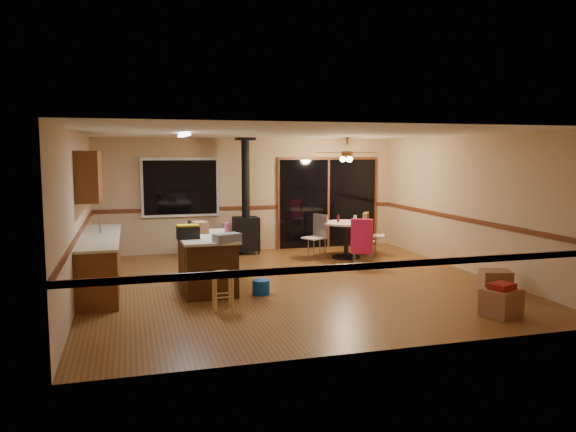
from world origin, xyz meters
name	(u,v)px	position (x,y,z in m)	size (l,w,h in m)	color
floor	(293,283)	(0.00, 0.00, 0.00)	(7.00, 7.00, 0.00)	brown
ceiling	(293,133)	(0.00, 0.00, 2.60)	(7.00, 7.00, 0.00)	silver
wall_back	(250,195)	(0.00, 3.50, 1.30)	(7.00, 7.00, 0.00)	tan
wall_front	(380,239)	(0.00, -3.50, 1.30)	(7.00, 7.00, 0.00)	tan
wall_left	(77,215)	(-3.50, 0.00, 1.30)	(7.00, 7.00, 0.00)	tan
wall_right	(470,204)	(3.50, 0.00, 1.30)	(7.00, 7.00, 0.00)	tan
chair_rail	(293,226)	(0.00, 0.00, 1.00)	(7.00, 7.00, 0.08)	#582816
window	(180,187)	(-1.60, 3.45, 1.50)	(1.72, 0.10, 1.32)	black
sliding_door	(328,203)	(1.90, 3.45, 1.05)	(2.52, 0.10, 2.10)	black
lower_cabinets	(101,263)	(-3.20, 0.50, 0.43)	(0.60, 3.00, 0.86)	brown
countertop	(100,237)	(-3.20, 0.50, 0.88)	(0.64, 3.04, 0.04)	beige
upper_cabinets	(90,175)	(-3.33, 0.70, 1.90)	(0.35, 2.00, 0.80)	brown
kitchen_island	(207,262)	(-1.50, 0.00, 0.45)	(0.88, 1.68, 0.90)	#36200D
wood_stove	(246,222)	(-0.20, 3.05, 0.73)	(0.55, 0.50, 2.52)	black
ceiling_fan	(347,155)	(1.78, 1.95, 2.21)	(0.24, 0.24, 0.55)	brown
fluorescent_strip	(184,135)	(-1.80, 0.30, 2.56)	(0.10, 1.20, 0.04)	white
toolbox_grey	(227,238)	(-1.27, -0.71, 0.96)	(0.41, 0.23, 0.13)	slate
toolbox_black	(188,233)	(-1.82, -0.24, 1.00)	(0.36, 0.19, 0.20)	black
toolbox_yellow_lid	(188,225)	(-1.82, -0.24, 1.11)	(0.35, 0.18, 0.03)	gold
box_on_island	(200,227)	(-1.56, 0.34, 1.00)	(0.22, 0.30, 0.20)	brown
bottle_dark	(190,228)	(-1.76, 0.11, 1.02)	(0.07, 0.07, 0.25)	black
bottle_pink	(227,230)	(-1.18, -0.17, 1.01)	(0.07, 0.07, 0.22)	#D84C8C
bottle_white	(187,227)	(-1.76, 0.47, 0.99)	(0.06, 0.06, 0.18)	white
bar_stool	(223,291)	(-1.45, -1.35, 0.28)	(0.31, 0.31, 0.56)	#D8BA72
blue_bucket	(261,287)	(-0.71, -0.60, 0.12)	(0.28, 0.28, 0.23)	#0C41A9
dining_table	(346,233)	(1.78, 1.95, 0.53)	(0.97, 0.97, 0.78)	black
glass_red	(338,218)	(1.63, 2.05, 0.86)	(0.06, 0.06, 0.15)	#590C14
glass_cream	(355,219)	(1.96, 1.90, 0.86)	(0.06, 0.06, 0.15)	beige
chair_left	(317,231)	(1.17, 2.10, 0.59)	(0.54, 0.54, 0.51)	#C4AC92
chair_near	(362,236)	(1.78, 1.10, 0.60)	(0.60, 0.62, 0.70)	#C4AC92
chair_right	(367,229)	(2.32, 2.09, 0.60)	(0.61, 0.59, 0.70)	#C4AC92
box_under_window	(194,247)	(-1.36, 3.10, 0.19)	(0.47, 0.38, 0.38)	brown
box_corner_a	(501,302)	(2.26, -2.68, 0.19)	(0.49, 0.41, 0.37)	brown
box_corner_b	(495,282)	(2.97, -1.56, 0.19)	(0.46, 0.39, 0.37)	brown
box_small_red	(502,286)	(2.26, -2.68, 0.42)	(0.32, 0.27, 0.09)	maroon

